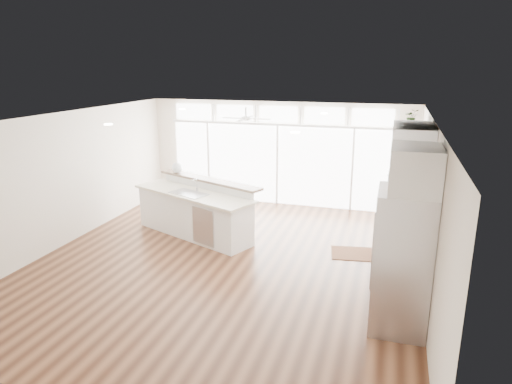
% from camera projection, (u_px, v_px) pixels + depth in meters
% --- Properties ---
extents(floor, '(7.00, 8.00, 0.02)m').
position_uv_depth(floor, '(226.00, 262.00, 8.66)').
color(floor, '#402213').
rests_on(floor, ground).
extents(ceiling, '(7.00, 8.00, 0.02)m').
position_uv_depth(ceiling, '(223.00, 119.00, 7.93)').
color(ceiling, white).
rests_on(ceiling, wall_back).
extents(wall_back, '(7.00, 0.04, 2.70)m').
position_uv_depth(wall_back, '(278.00, 154.00, 11.98)').
color(wall_back, silver).
rests_on(wall_back, floor).
extents(wall_front, '(7.00, 0.04, 2.70)m').
position_uv_depth(wall_front, '(85.00, 296.00, 4.61)').
color(wall_front, silver).
rests_on(wall_front, floor).
extents(wall_left, '(0.04, 8.00, 2.70)m').
position_uv_depth(wall_left, '(63.00, 179.00, 9.27)').
color(wall_left, silver).
rests_on(wall_left, floor).
extents(wall_right, '(0.04, 8.00, 2.70)m').
position_uv_depth(wall_right, '(429.00, 210.00, 7.32)').
color(wall_right, silver).
rests_on(wall_right, floor).
extents(glass_wall, '(5.80, 0.06, 2.08)m').
position_uv_depth(glass_wall, '(278.00, 165.00, 12.01)').
color(glass_wall, white).
rests_on(glass_wall, wall_back).
extents(transom_row, '(5.90, 0.06, 0.40)m').
position_uv_depth(transom_row, '(278.00, 114.00, 11.65)').
color(transom_row, white).
rests_on(transom_row, wall_back).
extents(desk_window, '(0.04, 0.85, 0.85)m').
position_uv_depth(desk_window, '(426.00, 193.00, 7.55)').
color(desk_window, white).
rests_on(desk_window, wall_right).
extents(ceiling_fan, '(1.16, 1.16, 0.32)m').
position_uv_depth(ceiling_fan, '(246.00, 114.00, 10.71)').
color(ceiling_fan, silver).
rests_on(ceiling_fan, ceiling).
extents(recessed_lights, '(3.40, 3.00, 0.02)m').
position_uv_depth(recessed_lights, '(227.00, 118.00, 8.12)').
color(recessed_lights, beige).
rests_on(recessed_lights, ceiling).
extents(oven_cabinet, '(0.64, 1.20, 2.50)m').
position_uv_depth(oven_cabinet, '(405.00, 187.00, 9.10)').
color(oven_cabinet, white).
rests_on(oven_cabinet, floor).
extents(desk_nook, '(0.72, 1.30, 0.76)m').
position_uv_depth(desk_nook, '(399.00, 256.00, 7.96)').
color(desk_nook, white).
rests_on(desk_nook, floor).
extents(upper_cabinets, '(0.64, 1.30, 0.64)m').
position_uv_depth(upper_cabinets, '(412.00, 145.00, 7.42)').
color(upper_cabinets, white).
rests_on(upper_cabinets, wall_right).
extents(refrigerator, '(0.76, 0.90, 2.00)m').
position_uv_depth(refrigerator, '(402.00, 261.00, 6.28)').
color(refrigerator, '#B4B4B9').
rests_on(refrigerator, floor).
extents(fridge_cabinet, '(0.64, 0.90, 0.60)m').
position_uv_depth(fridge_cabinet, '(415.00, 169.00, 5.91)').
color(fridge_cabinet, white).
rests_on(fridge_cabinet, wall_right).
extents(framed_photos, '(0.06, 0.22, 0.80)m').
position_uv_depth(framed_photos, '(423.00, 192.00, 8.16)').
color(framed_photos, black).
rests_on(framed_photos, wall_right).
extents(kitchen_island, '(3.17, 2.18, 1.18)m').
position_uv_depth(kitchen_island, '(194.00, 209.00, 9.86)').
color(kitchen_island, white).
rests_on(kitchen_island, floor).
extents(rug, '(1.06, 0.83, 0.01)m').
position_uv_depth(rug, '(356.00, 254.00, 9.00)').
color(rug, '#3D2013').
rests_on(rug, floor).
extents(office_chair, '(0.53, 0.50, 0.99)m').
position_uv_depth(office_chair, '(392.00, 236.00, 8.59)').
color(office_chair, black).
rests_on(office_chair, floor).
extents(fishbowl, '(0.31, 0.31, 0.25)m').
position_uv_depth(fishbowl, '(177.00, 168.00, 10.54)').
color(fishbowl, white).
rests_on(fishbowl, kitchen_island).
extents(monitor, '(0.11, 0.45, 0.37)m').
position_uv_depth(monitor, '(397.00, 225.00, 7.83)').
color(monitor, black).
rests_on(monitor, desk_nook).
extents(keyboard, '(0.16, 0.35, 0.02)m').
position_uv_depth(keyboard, '(386.00, 234.00, 7.93)').
color(keyboard, silver).
rests_on(keyboard, desk_nook).
extents(potted_plant, '(0.29, 0.32, 0.22)m').
position_uv_depth(potted_plant, '(411.00, 118.00, 8.73)').
color(potted_plant, '#345524').
rests_on(potted_plant, oven_cabinet).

